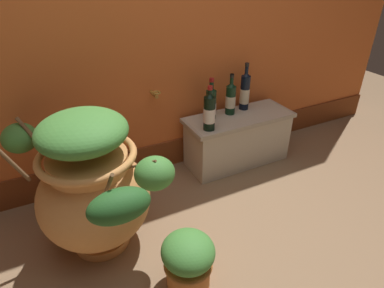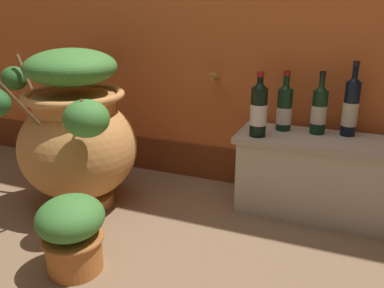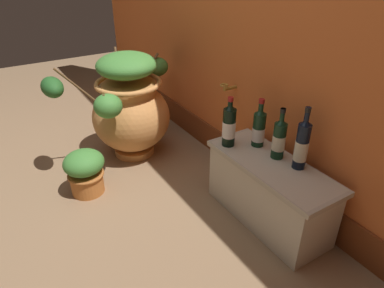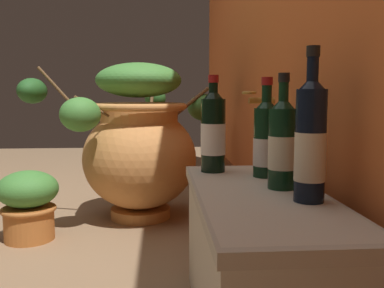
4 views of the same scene
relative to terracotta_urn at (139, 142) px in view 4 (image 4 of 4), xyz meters
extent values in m
cube|color=brown|center=(0.52, 0.55, -0.29)|extent=(4.40, 0.02, 0.21)
cylinder|color=#B28433|center=(0.55, 0.51, 0.22)|extent=(0.02, 0.10, 0.02)
torus|color=#B28433|center=(0.55, 0.46, 0.25)|extent=(0.06, 0.06, 0.01)
cylinder|color=#D68E4C|center=(0.01, 0.00, -0.37)|extent=(0.31, 0.31, 0.05)
ellipsoid|color=#D68E4C|center=(0.01, 0.00, -0.09)|extent=(0.58, 0.58, 0.52)
cylinder|color=#D68E4C|center=(0.01, 0.00, 0.14)|extent=(0.39, 0.39, 0.09)
torus|color=#D68E4C|center=(0.01, 0.00, 0.18)|extent=(0.49, 0.49, 0.04)
cylinder|color=brown|center=(0.21, -0.20, 0.19)|extent=(0.11, 0.14, 0.11)
ellipsoid|color=#428438|center=(0.26, -0.25, 0.15)|extent=(0.19, 0.18, 0.16)
cylinder|color=brown|center=(-0.21, 0.28, 0.19)|extent=(0.15, 0.23, 0.19)
ellipsoid|color=#428438|center=(-0.28, 0.37, 0.17)|extent=(0.19, 0.20, 0.16)
cylinder|color=brown|center=(-0.33, 0.06, 0.22)|extent=(0.14, 0.04, 0.27)
ellipsoid|color=#2D6628|center=(-0.44, 0.08, 0.22)|extent=(0.14, 0.13, 0.13)
cylinder|color=brown|center=(0.02, -0.37, 0.24)|extent=(0.02, 0.24, 0.28)
ellipsoid|color=#235623|center=(0.03, -0.52, 0.26)|extent=(0.23, 0.14, 0.13)
ellipsoid|color=#428438|center=(0.01, 0.00, 0.31)|extent=(0.43, 0.43, 0.18)
cube|color=beige|center=(1.15, 0.36, -0.20)|extent=(0.77, 0.31, 0.39)
cube|color=#AEA592|center=(1.15, 0.36, -0.02)|extent=(0.81, 0.32, 0.03)
cylinder|color=black|center=(1.11, 0.43, 0.10)|extent=(0.07, 0.07, 0.21)
cone|color=black|center=(1.11, 0.43, 0.22)|extent=(0.07, 0.07, 0.04)
cylinder|color=black|center=(1.11, 0.43, 0.25)|extent=(0.03, 0.03, 0.09)
cylinder|color=black|center=(1.11, 0.43, 0.29)|extent=(0.03, 0.03, 0.02)
cylinder|color=beige|center=(1.11, 0.43, 0.09)|extent=(0.07, 0.07, 0.09)
cylinder|color=black|center=(1.25, 0.45, 0.12)|extent=(0.07, 0.07, 0.26)
cone|color=black|center=(1.25, 0.45, 0.27)|extent=(0.07, 0.07, 0.04)
cylinder|color=black|center=(1.25, 0.45, 0.30)|extent=(0.03, 0.03, 0.10)
cylinder|color=black|center=(1.25, 0.45, 0.34)|extent=(0.03, 0.03, 0.02)
cylinder|color=beige|center=(1.25, 0.45, 0.10)|extent=(0.07, 0.07, 0.11)
cylinder|color=black|center=(0.94, 0.43, 0.10)|extent=(0.07, 0.07, 0.21)
cone|color=black|center=(0.94, 0.43, 0.21)|extent=(0.07, 0.07, 0.04)
cylinder|color=black|center=(0.94, 0.43, 0.25)|extent=(0.03, 0.03, 0.09)
cylinder|color=maroon|center=(0.94, 0.43, 0.28)|extent=(0.03, 0.03, 0.02)
cylinder|color=silver|center=(0.94, 0.43, 0.07)|extent=(0.08, 0.08, 0.08)
cylinder|color=black|center=(0.85, 0.28, 0.11)|extent=(0.08, 0.08, 0.23)
cone|color=black|center=(0.85, 0.28, 0.24)|extent=(0.08, 0.08, 0.04)
cylinder|color=black|center=(0.85, 0.28, 0.27)|extent=(0.03, 0.03, 0.08)
cylinder|color=maroon|center=(0.85, 0.28, 0.29)|extent=(0.03, 0.03, 0.02)
cylinder|color=silver|center=(0.85, 0.28, 0.10)|extent=(0.08, 0.08, 0.10)
cylinder|color=#C17033|center=(0.32, -0.47, -0.32)|extent=(0.21, 0.21, 0.15)
torus|color=#B2672E|center=(0.32, -0.47, -0.26)|extent=(0.24, 0.24, 0.02)
ellipsoid|color=#428438|center=(0.32, -0.47, -0.17)|extent=(0.25, 0.26, 0.16)
camera|label=1|loc=(-0.15, -1.44, 1.05)|focal=31.01mm
camera|label=2|loc=(1.24, -1.52, 0.58)|focal=36.95mm
camera|label=3|loc=(2.30, -0.88, 1.05)|focal=32.75mm
camera|label=4|loc=(2.19, 0.11, 0.24)|focal=39.76mm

